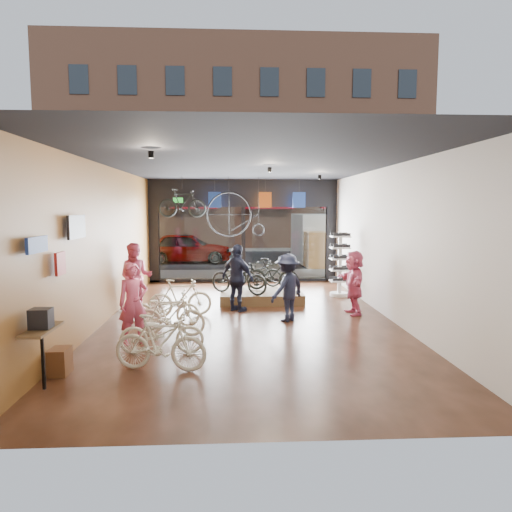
{
  "coord_description": "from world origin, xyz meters",
  "views": [
    {
      "loc": [
        -0.39,
        -11.11,
        2.76
      ],
      "look_at": [
        0.24,
        1.4,
        1.44
      ],
      "focal_mm": 32.0,
      "sensor_mm": 36.0,
      "label": 1
    }
  ],
  "objects": [
    {
      "name": "floor_bike_2",
      "position": [
        -1.75,
        -2.6,
        0.42
      ],
      "size": [
        1.6,
        0.59,
        0.84
      ],
      "primitive_type": "imported",
      "rotation": [
        0.0,
        0.0,
        1.59
      ],
      "color": "beige",
      "rests_on": "ground_plane"
    },
    {
      "name": "wall_back",
      "position": [
        0.0,
        -6.02,
        1.9
      ],
      "size": [
        7.0,
        0.04,
        3.8
      ],
      "primitive_type": "cube",
      "color": "beige",
      "rests_on": "ground"
    },
    {
      "name": "sidewalk_far",
      "position": [
        0.0,
        19.0,
        0.06
      ],
      "size": [
        30.0,
        2.0,
        0.12
      ],
      "primitive_type": "cube",
      "color": "slate",
      "rests_on": "ground"
    },
    {
      "name": "street_road",
      "position": [
        0.0,
        15.0,
        -0.01
      ],
      "size": [
        30.0,
        18.0,
        0.02
      ],
      "primitive_type": "cube",
      "color": "black",
      "rests_on": "ground"
    },
    {
      "name": "jersey_left",
      "position": [
        -1.03,
        5.2,
        3.05
      ],
      "size": [
        0.45,
        0.03,
        0.55
      ],
      "primitive_type": "cube",
      "color": "#1E3F99",
      "rests_on": "ceiling"
    },
    {
      "name": "box_truck",
      "position": [
        3.88,
        11.0,
        1.22
      ],
      "size": [
        2.07,
        6.21,
        2.45
      ],
      "primitive_type": null,
      "color": "silver",
      "rests_on": "street_road"
    },
    {
      "name": "penny_farthing",
      "position": [
        -0.21,
        4.29,
        2.5
      ],
      "size": [
        1.89,
        0.06,
        1.51
      ],
      "primitive_type": null,
      "color": "black",
      "rests_on": "ceiling"
    },
    {
      "name": "customer_3",
      "position": [
        0.93,
        -0.19,
        0.83
      ],
      "size": [
        1.2,
        1.18,
        1.65
      ],
      "primitive_type": "imported",
      "rotation": [
        0.0,
        0.0,
        3.91
      ],
      "color": "#161C33",
      "rests_on": "ground_plane"
    },
    {
      "name": "customer_0",
      "position": [
        -2.42,
        -1.9,
        0.83
      ],
      "size": [
        0.72,
        0.64,
        1.67
      ],
      "primitive_type": "imported",
      "rotation": [
        0.0,
        0.0,
        0.49
      ],
      "color": "#CC4C72",
      "rests_on": "ground_plane"
    },
    {
      "name": "wall_merch",
      "position": [
        -3.38,
        -3.5,
        1.3
      ],
      "size": [
        0.4,
        2.4,
        2.6
      ],
      "primitive_type": null,
      "color": "navy",
      "rests_on": "wall_left"
    },
    {
      "name": "display_bike_mid",
      "position": [
        0.79,
        2.39,
        0.78
      ],
      "size": [
        1.66,
        0.8,
        0.96
      ],
      "primitive_type": "imported",
      "rotation": [
        0.0,
        0.0,
        1.34
      ],
      "color": "black",
      "rests_on": "display_platform"
    },
    {
      "name": "floor_bike_4",
      "position": [
        -1.99,
        -0.57,
        0.43
      ],
      "size": [
        1.65,
        0.62,
        0.86
      ],
      "primitive_type": "imported",
      "rotation": [
        0.0,
        0.0,
        1.54
      ],
      "color": "beige",
      "rests_on": "ground_plane"
    },
    {
      "name": "sidewalk_near",
      "position": [
        0.0,
        7.2,
        0.06
      ],
      "size": [
        30.0,
        2.4,
        0.12
      ],
      "primitive_type": "cube",
      "color": "slate",
      "rests_on": "ground"
    },
    {
      "name": "display_bike_right",
      "position": [
        0.31,
        2.96,
        0.73
      ],
      "size": [
        1.68,
        0.67,
        0.87
      ],
      "primitive_type": "imported",
      "rotation": [
        0.0,
        0.0,
        1.63
      ],
      "color": "black",
      "rests_on": "display_platform"
    },
    {
      "name": "street_car",
      "position": [
        -2.73,
        12.0,
        0.76
      ],
      "size": [
        4.48,
        1.8,
        1.53
      ],
      "primitive_type": "imported",
      "rotation": [
        0.0,
        0.0,
        1.57
      ],
      "color": "gray",
      "rests_on": "street_road"
    },
    {
      "name": "floor_bike_1",
      "position": [
        -1.63,
        -3.51,
        0.48
      ],
      "size": [
        1.66,
        0.74,
        0.97
      ],
      "primitive_type": "imported",
      "rotation": [
        0.0,
        0.0,
        1.39
      ],
      "color": "beige",
      "rests_on": "ground_plane"
    },
    {
      "name": "customer_5",
      "position": [
        2.75,
        0.45,
        0.83
      ],
      "size": [
        0.55,
        1.56,
        1.67
      ],
      "primitive_type": "imported",
      "rotation": [
        0.0,
        0.0,
        4.75
      ],
      "color": "#CC4C72",
      "rests_on": "ground_plane"
    },
    {
      "name": "customer_1",
      "position": [
        -3.0,
        1.14,
        0.92
      ],
      "size": [
        0.91,
        0.71,
        1.83
      ],
      "primitive_type": "imported",
      "rotation": [
        0.0,
        0.0,
        0.02
      ],
      "color": "#CC4C72",
      "rests_on": "ground_plane"
    },
    {
      "name": "exit_sign",
      "position": [
        -2.4,
        5.88,
        3.05
      ],
      "size": [
        0.35,
        0.06,
        0.18
      ],
      "primitive_type": "cube",
      "color": "#198C26",
      "rests_on": "storefront"
    },
    {
      "name": "floor_bike_5",
      "position": [
        -1.74,
        0.38,
        0.49
      ],
      "size": [
        1.68,
        0.81,
        0.97
      ],
      "primitive_type": "imported",
      "rotation": [
        0.0,
        0.0,
        1.8
      ],
      "color": "beige",
      "rests_on": "ground_plane"
    },
    {
      "name": "jersey_mid",
      "position": [
        0.76,
        5.2,
        3.05
      ],
      "size": [
        0.45,
        0.03,
        0.55
      ],
      "primitive_type": "cube",
      "color": "#CC5919",
      "rests_on": "ceiling"
    },
    {
      "name": "storefront",
      "position": [
        0.0,
        6.0,
        1.9
      ],
      "size": [
        7.0,
        0.26,
        3.8
      ],
      "primitive_type": null,
      "color": "black",
      "rests_on": "ground"
    },
    {
      "name": "floor_bike_3",
      "position": [
        -1.75,
        -1.39,
        0.46
      ],
      "size": [
        1.57,
        0.61,
        0.92
      ],
      "primitive_type": "imported",
      "rotation": [
        0.0,
        0.0,
        1.45
      ],
      "color": "beige",
      "rests_on": "ground_plane"
    },
    {
      "name": "ceiling",
      "position": [
        0.0,
        0.0,
        3.82
      ],
      "size": [
        7.0,
        12.0,
        0.04
      ],
      "primitive_type": "cube",
      "color": "black",
      "rests_on": "ground"
    },
    {
      "name": "ground_plane",
      "position": [
        0.0,
        0.0,
        -0.02
      ],
      "size": [
        7.0,
        12.0,
        0.04
      ],
      "primitive_type": "cube",
      "color": "black",
      "rests_on": "ground"
    },
    {
      "name": "sunglasses_rack",
      "position": [
        2.95,
        2.91,
        1.01
      ],
      "size": [
        0.69,
        0.61,
        2.02
      ],
      "primitive_type": null,
      "rotation": [
        0.0,
        0.0,
        -0.23
      ],
      "color": "white",
      "rests_on": "ground_plane"
    },
    {
      "name": "wall_left",
      "position": [
        -3.52,
        0.0,
        1.9
      ],
      "size": [
        0.04,
        12.0,
        3.8
      ],
      "primitive_type": "cube",
      "color": "brown",
      "rests_on": "ground"
    },
    {
      "name": "customer_2",
      "position": [
        -0.27,
        0.92,
        0.9
      ],
      "size": [
        1.08,
        1.04,
        1.8
      ],
      "primitive_type": "imported",
      "rotation": [
        0.0,
        0.0,
        2.4
      ],
      "color": "#161C33",
      "rests_on": "ground_plane"
    },
    {
      "name": "display_platform",
      "position": [
        0.43,
        2.29,
        0.15
      ],
      "size": [
        2.4,
        1.8,
        0.3
      ],
      "primitive_type": "cube",
      "color": "#513A1F",
      "rests_on": "ground_plane"
    },
    {
      "name": "wall_right",
      "position": [
        3.52,
        0.0,
        1.9
      ],
      "size": [
        0.04,
        12.0,
        3.8
      ],
      "primitive_type": "cube",
      "color": "beige",
      "rests_on": "ground"
    },
    {
      "name": "display_bike_left",
      "position": [
        -0.23,
        1.85,
        0.77
      ],
      "size": [
        1.87,
        1.45,
        0.95
      ],
      "primitive_type": "imported",
      "rotation": [
        0.0,
        0.0,
        1.04
      ],
      "color": "black",
      "rests_on": "display_platform"
    },
    {
      "name": "hung_bike",
      "position": [
        -2.06,
        4.2,
        2.93
      ],
      "size": [
        1.64,
        0.8,
        0.95
      ],
      "primitive_type": "imported",
      "rotation": [
        0.0,
        0.0,
        1.8
      ],
      "color": "black",
      "rests_on": "ceiling"
    },
    {
      "name": "opposite_building",
      "position": [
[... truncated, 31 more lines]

